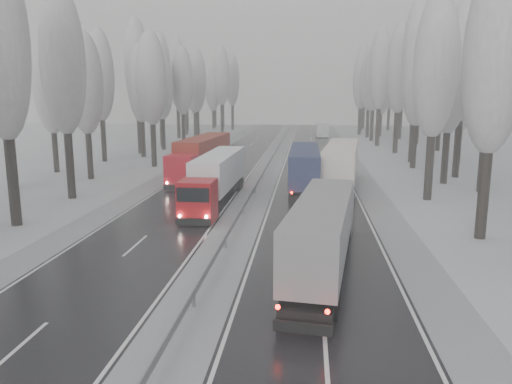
% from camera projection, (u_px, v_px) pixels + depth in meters
% --- Properties ---
extents(ground, '(260.00, 260.00, 0.00)m').
position_uv_depth(ground, '(167.00, 358.00, 16.50)').
color(ground, silver).
rests_on(ground, ground).
extents(carriageway_right, '(7.50, 200.00, 0.03)m').
position_uv_depth(carriageway_right, '(315.00, 190.00, 45.26)').
color(carriageway_right, black).
rests_on(carriageway_right, ground).
extents(carriageway_left, '(7.50, 200.00, 0.03)m').
position_uv_depth(carriageway_left, '(201.00, 188.00, 46.31)').
color(carriageway_left, black).
rests_on(carriageway_left, ground).
extents(median_slush, '(3.00, 200.00, 0.04)m').
position_uv_depth(median_slush, '(257.00, 189.00, 45.79)').
color(median_slush, '#9C9EA3').
rests_on(median_slush, ground).
extents(shoulder_right, '(2.40, 200.00, 0.04)m').
position_uv_depth(shoulder_right, '(370.00, 191.00, 44.76)').
color(shoulder_right, '#9C9EA3').
rests_on(shoulder_right, ground).
extents(shoulder_left, '(2.40, 200.00, 0.04)m').
position_uv_depth(shoulder_left, '(149.00, 187.00, 46.81)').
color(shoulder_left, '#9C9EA3').
rests_on(shoulder_left, ground).
extents(median_guardrail, '(0.12, 200.00, 0.76)m').
position_uv_depth(median_guardrail, '(257.00, 183.00, 45.66)').
color(median_guardrail, slate).
rests_on(median_guardrail, ground).
extents(tree_16, '(3.60, 3.60, 16.53)m').
position_uv_depth(tree_16, '(496.00, 57.00, 28.24)').
color(tree_16, black).
rests_on(tree_16, ground).
extents(tree_18, '(3.60, 3.60, 16.58)m').
position_uv_depth(tree_18, '(436.00, 67.00, 39.38)').
color(tree_18, black).
rests_on(tree_18, ground).
extents(tree_19, '(3.60, 3.60, 14.57)m').
position_uv_depth(tree_19, '(489.00, 85.00, 42.98)').
color(tree_19, black).
rests_on(tree_19, ground).
extents(tree_20, '(3.60, 3.60, 15.71)m').
position_uv_depth(tree_20, '(451.00, 78.00, 47.09)').
color(tree_20, black).
rests_on(tree_20, ground).
extents(tree_21, '(3.60, 3.60, 18.62)m').
position_uv_depth(tree_21, '(464.00, 60.00, 50.42)').
color(tree_21, black).
rests_on(tree_21, ground).
extents(tree_22, '(3.60, 3.60, 15.86)m').
position_uv_depth(tree_22, '(418.00, 80.00, 57.35)').
color(tree_22, black).
rests_on(tree_22, ground).
extents(tree_23, '(3.60, 3.60, 13.55)m').
position_uv_depth(tree_23, '(463.00, 93.00, 60.90)').
color(tree_23, black).
rests_on(tree_23, ground).
extents(tree_24, '(3.60, 3.60, 20.49)m').
position_uv_depth(tree_24, '(417.00, 57.00, 61.98)').
color(tree_24, black).
rests_on(tree_24, ground).
extents(tree_25, '(3.60, 3.60, 19.44)m').
position_uv_depth(tree_25, '(464.00, 64.00, 65.32)').
color(tree_25, black).
rests_on(tree_25, ground).
extents(tree_26, '(3.60, 3.60, 18.78)m').
position_uv_depth(tree_26, '(399.00, 70.00, 72.23)').
color(tree_26, black).
rests_on(tree_26, ground).
extents(tree_27, '(3.60, 3.60, 17.62)m').
position_uv_depth(tree_27, '(442.00, 76.00, 75.56)').
color(tree_27, black).
rests_on(tree_27, ground).
extents(tree_28, '(3.60, 3.60, 19.62)m').
position_uv_depth(tree_28, '(380.00, 70.00, 82.68)').
color(tree_28, black).
rests_on(tree_28, ground).
extents(tree_29, '(3.60, 3.60, 18.11)m').
position_uv_depth(tree_29, '(420.00, 76.00, 86.03)').
color(tree_29, black).
rests_on(tree_29, ground).
extents(tree_30, '(3.60, 3.60, 17.86)m').
position_uv_depth(tree_30, '(374.00, 78.00, 92.39)').
color(tree_30, black).
rests_on(tree_30, ground).
extents(tree_31, '(3.60, 3.60, 18.58)m').
position_uv_depth(tree_31, '(403.00, 77.00, 95.62)').
color(tree_31, black).
rests_on(tree_31, ground).
extents(tree_32, '(3.60, 3.60, 17.33)m').
position_uv_depth(tree_32, '(369.00, 81.00, 99.78)').
color(tree_32, black).
rests_on(tree_32, ground).
extents(tree_33, '(3.60, 3.60, 14.33)m').
position_uv_depth(tree_33, '(382.00, 91.00, 103.74)').
color(tree_33, black).
rests_on(tree_33, ground).
extents(tree_34, '(3.60, 3.60, 17.63)m').
position_uv_depth(tree_34, '(361.00, 81.00, 106.77)').
color(tree_34, black).
rests_on(tree_34, ground).
extents(tree_35, '(3.60, 3.60, 18.25)m').
position_uv_depth(tree_35, '(402.00, 80.00, 109.68)').
color(tree_35, black).
rests_on(tree_35, ground).
extents(tree_36, '(3.60, 3.60, 20.23)m').
position_uv_depth(tree_36, '(363.00, 75.00, 115.93)').
color(tree_36, black).
rests_on(tree_36, ground).
extents(tree_37, '(3.60, 3.60, 16.37)m').
position_uv_depth(tree_37, '(390.00, 86.00, 119.61)').
color(tree_37, black).
rests_on(tree_37, ground).
extents(tree_38, '(3.60, 3.60, 17.97)m').
position_uv_depth(tree_38, '(365.00, 83.00, 126.35)').
color(tree_38, black).
rests_on(tree_38, ground).
extents(tree_39, '(3.60, 3.60, 16.19)m').
position_uv_depth(tree_39, '(374.00, 87.00, 130.20)').
color(tree_39, black).
rests_on(tree_39, ground).
extents(tree_56, '(3.60, 3.60, 18.12)m').
position_uv_depth(tree_56, '(0.00, 44.00, 31.07)').
color(tree_56, black).
rests_on(tree_56, ground).
extents(tree_58, '(3.60, 3.60, 17.21)m').
position_uv_depth(tree_58, '(63.00, 62.00, 39.87)').
color(tree_58, black).
rests_on(tree_58, ground).
extents(tree_59, '(3.60, 3.60, 18.41)m').
position_uv_depth(tree_59, '(1.00, 57.00, 44.40)').
color(tree_59, black).
rests_on(tree_59, ground).
extents(tree_60, '(3.60, 3.60, 14.84)m').
position_uv_depth(tree_60, '(85.00, 84.00, 49.83)').
color(tree_60, black).
rests_on(tree_60, ground).
extents(tree_61, '(3.60, 3.60, 13.95)m').
position_uv_depth(tree_61, '(51.00, 90.00, 54.42)').
color(tree_61, black).
rests_on(tree_61, ground).
extents(tree_62, '(3.60, 3.60, 16.04)m').
position_uv_depth(tree_62, '(151.00, 79.00, 58.60)').
color(tree_62, black).
rests_on(tree_62, ground).
extents(tree_63, '(3.60, 3.60, 16.88)m').
position_uv_depth(tree_63, '(100.00, 76.00, 63.20)').
color(tree_63, black).
rests_on(tree_63, ground).
extents(tree_64, '(3.60, 3.60, 15.42)m').
position_uv_depth(tree_64, '(141.00, 84.00, 67.89)').
color(tree_64, black).
rests_on(tree_64, ground).
extents(tree_65, '(3.60, 3.60, 19.48)m').
position_uv_depth(tree_65, '(137.00, 66.00, 71.47)').
color(tree_65, black).
rests_on(tree_65, ground).
extents(tree_66, '(3.60, 3.60, 15.23)m').
position_uv_depth(tree_66, '(162.00, 86.00, 77.30)').
color(tree_66, black).
rests_on(tree_66, ground).
extents(tree_67, '(3.60, 3.60, 17.09)m').
position_uv_depth(tree_67, '(160.00, 79.00, 81.12)').
color(tree_67, black).
rests_on(tree_67, ground).
extents(tree_68, '(3.60, 3.60, 16.65)m').
position_uv_depth(tree_68, '(182.00, 81.00, 83.57)').
color(tree_68, black).
rests_on(tree_68, ground).
extents(tree_69, '(3.60, 3.60, 19.35)m').
position_uv_depth(tree_69, '(161.00, 72.00, 87.63)').
color(tree_69, black).
rests_on(tree_69, ground).
extents(tree_70, '(3.60, 3.60, 17.09)m').
position_uv_depth(tree_70, '(197.00, 81.00, 93.33)').
color(tree_70, black).
rests_on(tree_70, ground).
extents(tree_71, '(3.60, 3.60, 19.61)m').
position_uv_depth(tree_71, '(177.00, 74.00, 97.41)').
color(tree_71, black).
rests_on(tree_71, ground).
extents(tree_72, '(3.60, 3.60, 15.11)m').
position_uv_depth(tree_72, '(194.00, 89.00, 102.96)').
color(tree_72, black).
rests_on(tree_72, ground).
extents(tree_73, '(3.60, 3.60, 17.22)m').
position_uv_depth(tree_73, '(185.00, 83.00, 106.90)').
color(tree_73, black).
rests_on(tree_73, ground).
extents(tree_74, '(3.60, 3.60, 19.68)m').
position_uv_depth(tree_74, '(222.00, 76.00, 112.55)').
color(tree_74, black).
rests_on(tree_74, ground).
extents(tree_75, '(3.60, 3.60, 18.60)m').
position_uv_depth(tree_75, '(186.00, 80.00, 117.50)').
color(tree_75, black).
rests_on(tree_75, ground).
extents(tree_76, '(3.60, 3.60, 18.55)m').
position_uv_depth(tree_76, '(232.00, 81.00, 121.76)').
color(tree_76, black).
rests_on(tree_76, ground).
extents(tree_77, '(3.60, 3.60, 14.32)m').
position_uv_depth(tree_77, '(213.00, 92.00, 126.74)').
color(tree_77, black).
rests_on(tree_77, ground).
extents(tree_78, '(3.60, 3.60, 19.55)m').
position_uv_depth(tree_78, '(223.00, 79.00, 128.42)').
color(tree_78, black).
rests_on(tree_78, ground).
extents(tree_79, '(3.60, 3.60, 17.07)m').
position_uv_depth(tree_79, '(215.00, 85.00, 132.91)').
color(tree_79, black).
rests_on(tree_79, ground).
extents(truck_grey_tarp, '(4.10, 14.77, 3.76)m').
position_uv_depth(truck_grey_tarp, '(324.00, 226.00, 24.52)').
color(truck_grey_tarp, '#57575D').
rests_on(truck_grey_tarp, ground).
extents(truck_blue_box, '(2.52, 15.41, 3.94)m').
position_uv_depth(truck_blue_box, '(304.00, 165.00, 44.86)').
color(truck_blue_box, navy).
rests_on(truck_blue_box, ground).
extents(truck_cream_box, '(4.41, 16.52, 4.20)m').
position_uv_depth(truck_cream_box, '(342.00, 162.00, 45.97)').
color(truck_cream_box, '#B8B4A3').
rests_on(truck_cream_box, ground).
extents(box_truck_distant, '(2.51, 7.63, 2.83)m').
position_uv_depth(box_truck_distant, '(322.00, 130.00, 102.90)').
color(box_truck_distant, silver).
rests_on(box_truck_distant, ground).
extents(truck_red_white, '(2.64, 15.01, 3.84)m').
position_uv_depth(truck_red_white, '(217.00, 175.00, 39.93)').
color(truck_red_white, '#A5090E').
rests_on(truck_red_white, ground).
extents(truck_red_red, '(3.59, 16.54, 4.21)m').
position_uv_depth(truck_red_red, '(202.00, 155.00, 51.57)').
color(truck_red_red, red).
rests_on(truck_red_red, ground).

